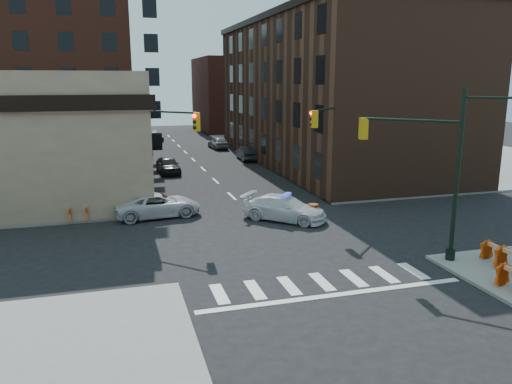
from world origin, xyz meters
TOP-DOWN VIEW (x-y plane):
  - ground at (0.00, 0.00)m, footprint 140.00×140.00m
  - sidewalk_ne at (23.00, 32.75)m, footprint 34.00×54.50m
  - apartment_block at (-18.50, 40.00)m, footprint 25.00×25.00m
  - commercial_row_ne at (13.00, 22.50)m, footprint 14.00×34.00m
  - filler_nw at (-16.00, 62.00)m, footprint 20.00×18.00m
  - filler_ne at (14.00, 58.00)m, footprint 16.00×16.00m
  - signal_pole_se at (6.04, -5.52)m, footprint 5.40×5.27m
  - signal_pole_nw at (-5.85, 5.34)m, footprint 3.58×3.67m
  - signal_pole_ne at (5.84, 5.35)m, footprint 3.67×3.58m
  - tree_ne_near at (7.50, 26.00)m, footprint 3.00×3.00m
  - tree_ne_far at (7.50, 34.00)m, footprint 3.00×3.00m
  - police_car at (1.63, 2.80)m, footprint 5.36×5.10m
  - pickup at (-5.80, 5.80)m, footprint 5.67×3.13m
  - parked_car_wnear at (-3.51, 20.63)m, footprint 2.09×4.66m
  - parked_car_wfar at (-5.11, 31.77)m, footprint 2.04×4.66m
  - parked_car_wdeep at (-2.50, 46.20)m, footprint 2.27×4.59m
  - parked_car_enear at (5.50, 26.11)m, footprint 1.74×4.62m
  - parked_car_efar at (4.45, 36.08)m, footprint 2.12×4.67m
  - pedestrian_a at (-9.75, 6.00)m, footprint 0.70×0.46m
  - pedestrian_b at (-12.54, 6.73)m, footprint 0.87×0.74m
  - pedestrian_c at (-11.28, 8.49)m, footprint 1.11×0.91m
  - barrel_road at (3.28, 2.12)m, footprint 0.77×0.77m
  - barrel_bank at (-5.50, 7.57)m, footprint 0.68×0.68m
  - barricade_se_a at (8.50, -7.17)m, footprint 0.62×1.20m
  - barricade_se_b at (8.43, -8.28)m, footprint 0.80×1.36m
  - barricade_se_c at (6.94, -9.98)m, footprint 0.75×1.30m
  - barricade_nw_a at (-6.50, 7.40)m, footprint 1.17×0.79m
  - barricade_nw_b at (-10.56, 5.70)m, footprint 1.31×0.71m

SIDE VIEW (x-z plane):
  - ground at x=0.00m, z-range 0.00..0.00m
  - sidewalk_ne at x=23.00m, z-range 0.00..0.15m
  - barrel_bank at x=-5.50m, z-range 0.00..1.05m
  - barrel_road at x=3.28m, z-range 0.00..1.07m
  - barricade_nw_a at x=-6.50m, z-range 0.15..0.95m
  - barricade_se_a at x=8.50m, z-range 0.15..1.04m
  - barricade_se_c at x=6.94m, z-range 0.15..1.08m
  - barricade_nw_b at x=-10.56m, z-range 0.15..1.11m
  - barricade_se_b at x=8.43m, z-range 0.15..1.12m
  - parked_car_wdeep at x=-2.50m, z-range 0.00..1.28m
  - parked_car_wfar at x=-5.11m, z-range 0.00..1.49m
  - pickup at x=-5.80m, z-range 0.00..1.50m
  - parked_car_enear at x=5.50m, z-range 0.00..1.51m
  - police_car at x=1.63m, z-range 0.00..1.53m
  - parked_car_efar at x=4.45m, z-range 0.00..1.56m
  - parked_car_wnear at x=-3.51m, z-range 0.00..1.56m
  - pedestrian_b at x=-12.54m, z-range 0.15..1.73m
  - pedestrian_c at x=-11.28m, z-range 0.15..1.92m
  - pedestrian_a at x=-9.75m, z-range 0.15..2.08m
  - tree_ne_near at x=7.50m, z-range 1.06..5.91m
  - tree_ne_far at x=7.50m, z-range 1.06..5.91m
  - signal_pole_nw at x=-5.85m, z-range 0.34..8.34m
  - signal_pole_ne at x=5.84m, z-range 0.34..8.34m
  - signal_pole_se at x=6.04m, z-range 0.61..8.61m
  - filler_ne at x=14.00m, z-range 0.00..12.00m
  - commercial_row_ne at x=13.00m, z-range 0.00..14.00m
  - filler_nw at x=-16.00m, z-range 0.00..16.00m
  - apartment_block at x=-18.50m, z-range 0.00..24.00m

